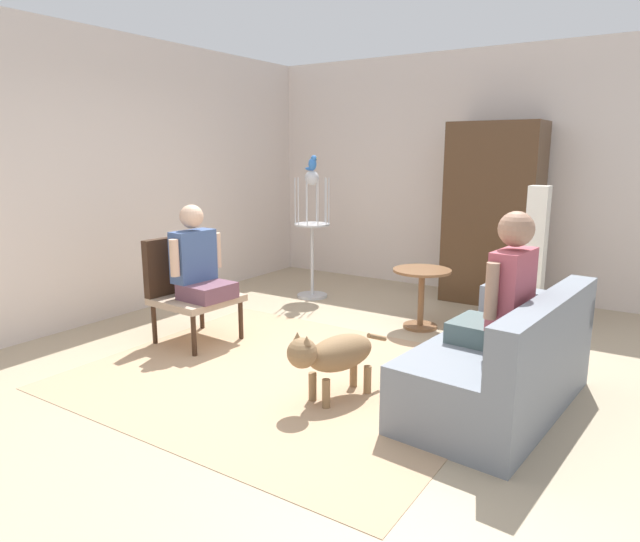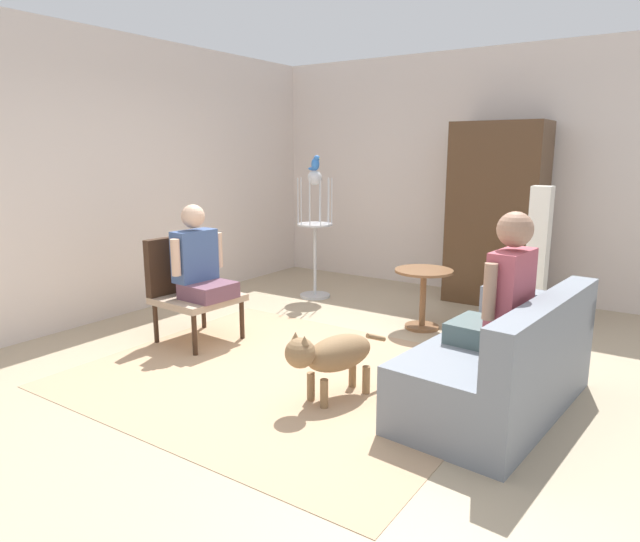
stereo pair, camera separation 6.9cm
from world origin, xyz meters
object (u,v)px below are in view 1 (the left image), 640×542
Objects in this scene: person_on_armchair at (198,262)px; column_lamp at (534,260)px; armchair at (186,283)px; bird_cage_stand at (312,232)px; armoire_cabinet at (493,214)px; parrot at (313,163)px; round_end_table at (421,289)px; person_on_couch at (504,292)px; couch at (504,365)px; dog at (334,354)px.

column_lamp reaches higher than person_on_armchair.
armchair is 1.15× the size of person_on_armchair.
column_lamp is (2.49, 0.09, -0.09)m from bird_cage_stand.
bird_cage_stand is at bearing -177.92° from column_lamp.
armoire_cabinet is (1.82, 0.96, 0.23)m from bird_cage_stand.
parrot is (0.11, 1.91, 1.05)m from armchair.
parrot is at bearing 164.90° from round_end_table.
round_end_table is (-1.15, 1.37, -0.42)m from person_on_couch.
person_on_couch is at bearing -143.77° from couch.
person_on_couch is at bearing -50.16° from round_end_table.
parrot is (0.01, 0.00, 0.79)m from bird_cage_stand.
bird_cage_stand reaches higher than column_lamp.
person_on_couch is at bearing -33.44° from bird_cage_stand.
armchair is 0.63× the size of bird_cage_stand.
round_end_table is at bearing -15.10° from parrot.
dog is at bearing -153.23° from couch.
armchair is at bearing -177.29° from couch.
round_end_table is (1.68, 1.48, -0.14)m from armchair.
dog is at bearing -53.05° from bird_cage_stand.
bird_cage_stand is 0.74× the size of armoire_cabinet.
person_on_armchair is 1.92m from bird_cage_stand.
couch is 1.79m from round_end_table.
person_on_couch reaches higher than couch.
armoire_cabinet is (0.25, 1.38, 0.62)m from round_end_table.
armchair is 1.60× the size of round_end_table.
bird_cage_stand reaches higher than round_end_table.
person_on_armchair is 3.15m from column_lamp.
dog is 3.32m from armoire_cabinet.
parrot reaches higher than bird_cage_stand.
couch is 2.06× the size of person_on_armchair.
bird_cage_stand is 2.07m from armoire_cabinet.
armoire_cabinet is at bearing 27.75° from bird_cage_stand.
couch is at bearing -32.79° from bird_cage_stand.
couch is 2.87m from armchair.
person_on_couch is at bearing 2.65° from person_on_armchair.
person_on_couch is 1.05× the size of dog.
person_on_armchair reaches higher than dog.
column_lamp reaches higher than couch.
parrot reaches higher than dog.
couch is 2.72m from person_on_armchair.
person_on_armchair is 0.55× the size of bird_cage_stand.
person_on_couch reaches higher than dog.
person_on_armchair is at bearing -121.37° from armoire_cabinet.
bird_cage_stand is at bearing 126.95° from dog.
round_end_table is at bearing 94.60° from dog.
parrot reaches higher than person_on_couch.
parrot is 0.09× the size of armoire_cabinet.
dog is 0.61× the size of column_lamp.
dog is 0.42× the size of armoire_cabinet.
column_lamp is at bearing 2.08° from bird_cage_stand.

